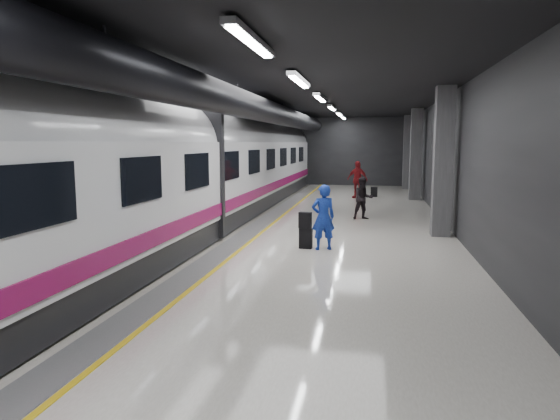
{
  "coord_description": "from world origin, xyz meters",
  "views": [
    {
      "loc": [
        2.49,
        -13.73,
        2.84
      ],
      "look_at": [
        0.39,
        -2.55,
        1.29
      ],
      "focal_mm": 32.0,
      "sensor_mm": 36.0,
      "label": 1
    }
  ],
  "objects": [
    {
      "name": "ground",
      "position": [
        0.0,
        0.0,
        0.0
      ],
      "size": [
        40.0,
        40.0,
        0.0
      ],
      "primitive_type": "plane",
      "color": "silver",
      "rests_on": "ground"
    },
    {
      "name": "platform_hall",
      "position": [
        -0.29,
        0.96,
        3.54
      ],
      "size": [
        10.02,
        40.02,
        4.51
      ],
      "color": "black",
      "rests_on": "ground"
    },
    {
      "name": "train",
      "position": [
        -3.25,
        -0.0,
        2.07
      ],
      "size": [
        3.05,
        38.0,
        4.05
      ],
      "color": "black",
      "rests_on": "ground"
    },
    {
      "name": "traveler_main",
      "position": [
        1.21,
        -0.67,
        0.87
      ],
      "size": [
        0.74,
        0.62,
        1.74
      ],
      "primitive_type": "imported",
      "rotation": [
        0.0,
        0.0,
        3.51
      ],
      "color": "#1847B9",
      "rests_on": "ground"
    },
    {
      "name": "suitcase_main",
      "position": [
        0.74,
        -0.61,
        0.27
      ],
      "size": [
        0.35,
        0.24,
        0.55
      ],
      "primitive_type": "cube",
      "rotation": [
        0.0,
        0.0,
        -0.09
      ],
      "color": "black",
      "rests_on": "ground"
    },
    {
      "name": "shoulder_bag",
      "position": [
        0.72,
        -0.62,
        0.77
      ],
      "size": [
        0.36,
        0.24,
        0.44
      ],
      "primitive_type": "cube",
      "rotation": [
        0.0,
        0.0,
        -0.21
      ],
      "color": "black",
      "rests_on": "suitcase_main"
    },
    {
      "name": "traveler_far_a",
      "position": [
        2.15,
        4.89,
        0.78
      ],
      "size": [
        0.91,
        0.8,
        1.56
      ],
      "primitive_type": "imported",
      "rotation": [
        0.0,
        0.0,
        0.33
      ],
      "color": "black",
      "rests_on": "ground"
    },
    {
      "name": "traveler_far_b",
      "position": [
        1.69,
        12.14,
        0.95
      ],
      "size": [
        1.21,
        0.87,
        1.91
      ],
      "primitive_type": "imported",
      "rotation": [
        0.0,
        0.0,
        -0.41
      ],
      "color": "maroon",
      "rests_on": "ground"
    },
    {
      "name": "suitcase_far",
      "position": [
        2.56,
        12.92,
        0.26
      ],
      "size": [
        0.35,
        0.23,
        0.51
      ],
      "primitive_type": "cube",
      "rotation": [
        0.0,
        0.0,
        -0.01
      ],
      "color": "black",
      "rests_on": "ground"
    }
  ]
}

